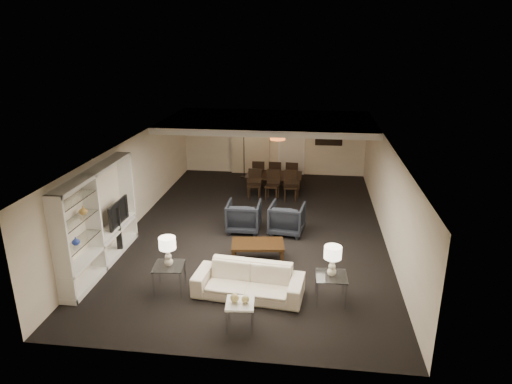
{
  "coord_description": "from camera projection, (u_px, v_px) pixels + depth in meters",
  "views": [
    {
      "loc": [
        1.47,
        -11.74,
        5.21
      ],
      "look_at": [
        0.0,
        0.0,
        1.1
      ],
      "focal_mm": 32.0,
      "sensor_mm": 36.0,
      "label": 1
    }
  ],
  "objects": [
    {
      "name": "wall_right",
      "position": [
        387.0,
        192.0,
        12.06
      ],
      "size": [
        0.02,
        11.0,
        2.5
      ],
      "primitive_type": "cube",
      "color": "beige",
      "rests_on": "ground"
    },
    {
      "name": "floor",
      "position": [
        256.0,
        229.0,
        12.88
      ],
      "size": [
        11.0,
        11.0,
        0.0
      ],
      "primitive_type": "plane",
      "color": "black",
      "rests_on": "ground"
    },
    {
      "name": "curtains",
      "position": [
        250.0,
        143.0,
        17.68
      ],
      "size": [
        1.5,
        0.12,
        2.4
      ],
      "primitive_type": "cube",
      "color": "beige",
      "rests_on": "wall_back"
    },
    {
      "name": "television",
      "position": [
        114.0,
        213.0,
        11.2
      ],
      "size": [
        1.05,
        0.14,
        0.6
      ],
      "primitive_type": "imported",
      "rotation": [
        0.0,
        0.0,
        1.57
      ],
      "color": "black",
      "rests_on": "media_unit"
    },
    {
      "name": "painting",
      "position": [
        329.0,
        136.0,
        17.25
      ],
      "size": [
        0.95,
        0.04,
        0.65
      ],
      "primitive_type": "cube",
      "color": "#142D38",
      "rests_on": "wall_back"
    },
    {
      "name": "table_lamp_right",
      "position": [
        332.0,
        261.0,
        9.12
      ],
      "size": [
        0.37,
        0.37,
        0.65
      ],
      "primitive_type": null,
      "rotation": [
        0.0,
        0.0,
        0.04
      ],
      "color": "#F2ECCD",
      "rests_on": "side_table_right"
    },
    {
      "name": "chair_fm",
      "position": [
        276.0,
        174.0,
        16.25
      ],
      "size": [
        0.47,
        0.47,
        0.98
      ],
      "primitive_type": null,
      "rotation": [
        0.0,
        0.0,
        3.1
      ],
      "color": "black",
      "rests_on": "floor"
    },
    {
      "name": "vase_amber",
      "position": [
        83.0,
        210.0,
        9.7
      ],
      "size": [
        0.18,
        0.18,
        0.19
      ],
      "primitive_type": "imported",
      "color": "#C19040",
      "rests_on": "media_unit"
    },
    {
      "name": "armchair_left",
      "position": [
        244.0,
        216.0,
        12.64
      ],
      "size": [
        0.92,
        0.94,
        0.85
      ],
      "primitive_type": "imported",
      "rotation": [
        0.0,
        0.0,
        3.15
      ],
      "color": "black",
      "rests_on": "floor"
    },
    {
      "name": "chair_fr",
      "position": [
        292.0,
        175.0,
        16.18
      ],
      "size": [
        0.5,
        0.5,
        0.98
      ],
      "primitive_type": null,
      "rotation": [
        0.0,
        0.0,
        3.05
      ],
      "color": "black",
      "rests_on": "floor"
    },
    {
      "name": "gold_gourd_b",
      "position": [
        245.0,
        299.0,
        8.38
      ],
      "size": [
        0.15,
        0.15,
        0.15
      ],
      "primitive_type": "sphere",
      "color": "#CCBC6C",
      "rests_on": "marble_table"
    },
    {
      "name": "wall_left",
      "position": [
        133.0,
        182.0,
        12.89
      ],
      "size": [
        0.02,
        11.0,
        2.5
      ],
      "primitive_type": "cube",
      "color": "beige",
      "rests_on": "ground"
    },
    {
      "name": "sofa",
      "position": [
        248.0,
        281.0,
        9.51
      ],
      "size": [
        2.36,
        1.12,
        0.66
      ],
      "primitive_type": "imported",
      "rotation": [
        0.0,
        0.0,
        -0.1
      ],
      "color": "beige",
      "rests_on": "floor"
    },
    {
      "name": "chair_fl",
      "position": [
        259.0,
        173.0,
        16.32
      ],
      "size": [
        0.47,
        0.47,
        0.98
      ],
      "primitive_type": null,
      "rotation": [
        0.0,
        0.0,
        3.17
      ],
      "color": "black",
      "rests_on": "floor"
    },
    {
      "name": "side_table_left",
      "position": [
        170.0,
        278.0,
        9.72
      ],
      "size": [
        0.69,
        0.69,
        0.58
      ],
      "primitive_type": null,
      "rotation": [
        0.0,
        0.0,
        0.1
      ],
      "color": "white",
      "rests_on": "floor"
    },
    {
      "name": "media_unit",
      "position": [
        99.0,
        220.0,
        10.45
      ],
      "size": [
        0.38,
        3.4,
        2.35
      ],
      "primitive_type": null,
      "color": "white",
      "rests_on": "wall_left"
    },
    {
      "name": "pendant_light",
      "position": [
        278.0,
        136.0,
        15.5
      ],
      "size": [
        0.52,
        0.52,
        0.24
      ],
      "primitive_type": "cylinder",
      "color": "#D8591E",
      "rests_on": "ceiling_soffit"
    },
    {
      "name": "marble_table",
      "position": [
        240.0,
        314.0,
        8.5
      ],
      "size": [
        0.56,
        0.56,
        0.52
      ],
      "primitive_type": null,
      "rotation": [
        0.0,
        0.0,
        0.09
      ],
      "color": "white",
      "rests_on": "floor"
    },
    {
      "name": "ceiling_soffit",
      "position": [
        269.0,
        122.0,
        15.38
      ],
      "size": [
        7.0,
        4.0,
        0.2
      ],
      "primitive_type": "cube",
      "color": "silver",
      "rests_on": "ceiling"
    },
    {
      "name": "ceiling",
      "position": [
        256.0,
        142.0,
        12.07
      ],
      "size": [
        7.0,
        11.0,
        0.02
      ],
      "primitive_type": "cube",
      "color": "silver",
      "rests_on": "ground"
    },
    {
      "name": "wall_front",
      "position": [
        213.0,
        294.0,
        7.32
      ],
      "size": [
        7.0,
        0.02,
        2.5
      ],
      "primitive_type": "cube",
      "color": "beige",
      "rests_on": "ground"
    },
    {
      "name": "chair_nr",
      "position": [
        290.0,
        186.0,
        14.96
      ],
      "size": [
        0.49,
        0.49,
        0.98
      ],
      "primitive_type": null,
      "rotation": [
        0.0,
        0.0,
        0.07
      ],
      "color": "black",
      "rests_on": "floor"
    },
    {
      "name": "chair_nm",
      "position": [
        272.0,
        185.0,
        15.03
      ],
      "size": [
        0.51,
        0.51,
        0.98
      ],
      "primitive_type": null,
      "rotation": [
        0.0,
        0.0,
        -0.12
      ],
      "color": "black",
      "rests_on": "floor"
    },
    {
      "name": "coffee_table",
      "position": [
        258.0,
        251.0,
        11.04
      ],
      "size": [
        1.33,
        0.88,
        0.45
      ],
      "primitive_type": null,
      "rotation": [
        0.0,
        0.0,
        0.13
      ],
      "color": "black",
      "rests_on": "floor"
    },
    {
      "name": "table_lamp_left",
      "position": [
        168.0,
        252.0,
        9.52
      ],
      "size": [
        0.36,
        0.36,
        0.65
      ],
      "primitive_type": null,
      "rotation": [
        0.0,
        0.0,
        0.01
      ],
      "color": "beige",
      "rests_on": "side_table_left"
    },
    {
      "name": "floor_lamp",
      "position": [
        244.0,
        153.0,
        17.23
      ],
      "size": [
        0.29,
        0.29,
        1.88
      ],
      "primitive_type": null,
      "rotation": [
        0.0,
        0.0,
        -0.06
      ],
      "color": "black",
      "rests_on": "floor"
    },
    {
      "name": "floor_speaker",
      "position": [
        118.0,
        230.0,
        11.29
      ],
      "size": [
        0.17,
        0.17,
        1.21
      ],
      "primitive_type": "cube",
      "rotation": [
        0.0,
        0.0,
        0.31
      ],
      "color": "black",
      "rests_on": "floor"
    },
    {
      "name": "armchair_right",
      "position": [
        287.0,
        218.0,
        12.5
      ],
      "size": [
        1.01,
        1.04,
        0.85
      ],
      "primitive_type": "imported",
      "rotation": [
        0.0,
        0.0,
        3.01
      ],
      "color": "black",
      "rests_on": "floor"
    },
    {
      "name": "dining_table",
      "position": [
        274.0,
        184.0,
        15.69
      ],
      "size": [
        1.89,
        1.07,
        0.66
      ],
      "primitive_type": "imported",
      "rotation": [
        0.0,
        0.0,
        -0.01
      ],
      "color": "black",
      "rests_on": "floor"
    },
    {
      "name": "door",
      "position": [
        292.0,
        148.0,
        17.59
      ],
      "size": [
        0.9,
        0.05,
        2.1
      ],
      "primitive_type": "cube",
      "color": "silver",
      "rests_on": "wall_back"
    },
    {
      "name": "vase_blue",
      "position": [
        76.0,
        241.0,
        9.45
      ],
      "size": [
        0.17,
        0.17,
        0.18
      ],
      "primitive_type": "imported",
      "color": "#273EAC",
      "rests_on": "media_unit"
    },
    {
      "name": "side_table_right",
      "position": [
        331.0,
        288.0,
        9.32
      ],
      "size": [
        0.65,
        0.65,
        0.58
      ],
      "primitive_type": null,
      "rotation": [
        0.0,
        0.0,
        0.03
      ],
      "color": "silver",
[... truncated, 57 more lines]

